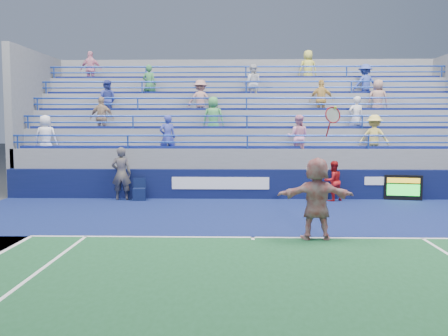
{
  "coord_description": "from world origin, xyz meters",
  "views": [
    {
      "loc": [
        -0.39,
        -11.96,
        2.77
      ],
      "look_at": [
        -0.77,
        2.5,
        1.5
      ],
      "focal_mm": 40.0,
      "sensor_mm": 36.0,
      "label": 1
    }
  ],
  "objects_px": {
    "tennis_player": "(317,198)",
    "ball_girl": "(333,181)",
    "serve_speed_board": "(403,188)",
    "line_judge": "(121,174)",
    "judge_chair": "(139,193)"
  },
  "relations": [
    {
      "from": "judge_chair",
      "to": "ball_girl",
      "type": "height_order",
      "value": "ball_girl"
    },
    {
      "from": "serve_speed_board",
      "to": "tennis_player",
      "type": "xyz_separation_m",
      "value": [
        -4.15,
        -6.33,
        0.54
      ]
    },
    {
      "from": "judge_chair",
      "to": "ball_girl",
      "type": "relative_size",
      "value": 0.55
    },
    {
      "from": "serve_speed_board",
      "to": "tennis_player",
      "type": "relative_size",
      "value": 0.42
    },
    {
      "from": "serve_speed_board",
      "to": "line_judge",
      "type": "xyz_separation_m",
      "value": [
        -10.28,
        -0.22,
        0.51
      ]
    },
    {
      "from": "judge_chair",
      "to": "line_judge",
      "type": "bearing_deg",
      "value": 174.9
    },
    {
      "from": "serve_speed_board",
      "to": "line_judge",
      "type": "distance_m",
      "value": 10.29
    },
    {
      "from": "judge_chair",
      "to": "line_judge",
      "type": "relative_size",
      "value": 0.41
    },
    {
      "from": "tennis_player",
      "to": "ball_girl",
      "type": "height_order",
      "value": "tennis_player"
    },
    {
      "from": "line_judge",
      "to": "ball_girl",
      "type": "distance_m",
      "value": 7.69
    },
    {
      "from": "tennis_player",
      "to": "ball_girl",
      "type": "distance_m",
      "value": 6.28
    },
    {
      "from": "tennis_player",
      "to": "line_judge",
      "type": "height_order",
      "value": "tennis_player"
    },
    {
      "from": "tennis_player",
      "to": "line_judge",
      "type": "xyz_separation_m",
      "value": [
        -6.13,
        6.11,
        -0.03
      ]
    },
    {
      "from": "serve_speed_board",
      "to": "ball_girl",
      "type": "distance_m",
      "value": 2.62
    },
    {
      "from": "judge_chair",
      "to": "tennis_player",
      "type": "xyz_separation_m",
      "value": [
        5.46,
        -6.05,
        0.74
      ]
    }
  ]
}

